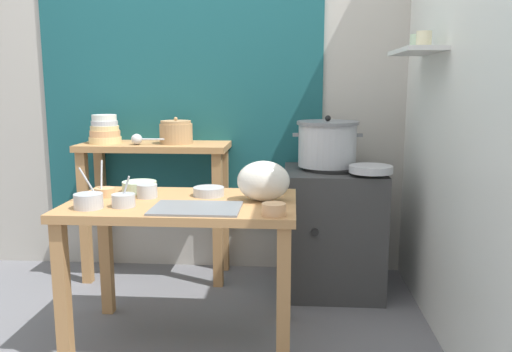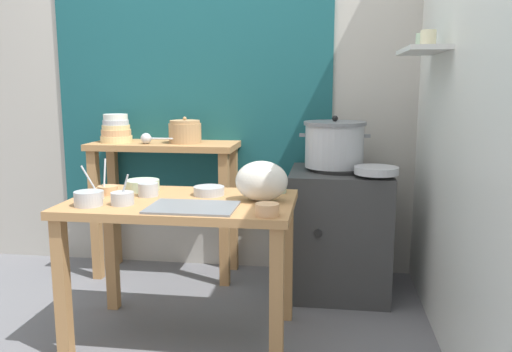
% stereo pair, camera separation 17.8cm
% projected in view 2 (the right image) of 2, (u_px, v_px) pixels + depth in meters
% --- Properties ---
extents(ground_plane, '(9.00, 9.00, 0.00)m').
position_uv_depth(ground_plane, '(173.00, 332.00, 2.72)').
color(ground_plane, slate).
extents(wall_back, '(4.40, 0.12, 2.60)m').
position_uv_depth(wall_back, '(227.00, 80.00, 3.55)').
color(wall_back, '#B2ADA3').
rests_on(wall_back, ground).
extents(wall_right, '(0.30, 3.20, 2.60)m').
position_uv_depth(wall_right, '(460.00, 79.00, 2.50)').
color(wall_right, silver).
rests_on(wall_right, ground).
extents(prep_table, '(1.10, 0.66, 0.72)m').
position_uv_depth(prep_table, '(182.00, 221.00, 2.57)').
color(prep_table, '#B27F4C').
rests_on(prep_table, ground).
extents(back_shelf_table, '(0.96, 0.40, 0.90)m').
position_uv_depth(back_shelf_table, '(165.00, 176.00, 3.45)').
color(back_shelf_table, '#B27F4C').
rests_on(back_shelf_table, ground).
extents(stove_block, '(0.60, 0.61, 0.78)m').
position_uv_depth(stove_block, '(339.00, 231.00, 3.22)').
color(stove_block, '#383838').
rests_on(stove_block, ground).
extents(steamer_pot, '(0.42, 0.38, 0.31)m').
position_uv_depth(steamer_pot, '(334.00, 144.00, 3.15)').
color(steamer_pot, '#B7BABF').
rests_on(steamer_pot, stove_block).
extents(clay_pot, '(0.21, 0.21, 0.17)m').
position_uv_depth(clay_pot, '(185.00, 132.00, 3.38)').
color(clay_pot, tan).
rests_on(clay_pot, back_shelf_table).
extents(bowl_stack_enamel, '(0.21, 0.21, 0.18)m').
position_uv_depth(bowl_stack_enamel, '(116.00, 130.00, 3.43)').
color(bowl_stack_enamel, '#E5C684').
rests_on(bowl_stack_enamel, back_shelf_table).
extents(ladle, '(0.26, 0.07, 0.07)m').
position_uv_depth(ladle, '(148.00, 138.00, 3.34)').
color(ladle, '#B7BABF').
rests_on(ladle, back_shelf_table).
extents(serving_tray, '(0.40, 0.28, 0.01)m').
position_uv_depth(serving_tray, '(192.00, 207.00, 2.37)').
color(serving_tray, slate).
rests_on(serving_tray, prep_table).
extents(plastic_bag, '(0.25, 0.18, 0.20)m').
position_uv_depth(plastic_bag, '(262.00, 181.00, 2.50)').
color(plastic_bag, silver).
rests_on(plastic_bag, prep_table).
extents(wide_pan, '(0.25, 0.25, 0.04)m').
position_uv_depth(wide_pan, '(376.00, 170.00, 2.92)').
color(wide_pan, '#B7BABF').
rests_on(wide_pan, stove_block).
extents(prep_bowl_0, '(0.10, 0.10, 0.18)m').
position_uv_depth(prep_bowl_0, '(108.00, 189.00, 2.67)').
color(prep_bowl_0, tan).
rests_on(prep_bowl_0, prep_table).
extents(prep_bowl_1, '(0.11, 0.11, 0.14)m').
position_uv_depth(prep_bowl_1, '(122.00, 198.00, 2.44)').
color(prep_bowl_1, '#B7BABF').
rests_on(prep_bowl_1, prep_table).
extents(prep_bowl_2, '(0.18, 0.18, 0.06)m').
position_uv_depth(prep_bowl_2, '(143.00, 185.00, 2.77)').
color(prep_bowl_2, '#B7D1AD').
rests_on(prep_bowl_2, prep_table).
extents(prep_bowl_3, '(0.10, 0.10, 0.05)m').
position_uv_depth(prep_bowl_3, '(267.00, 209.00, 2.23)').
color(prep_bowl_3, tan).
rests_on(prep_bowl_3, prep_table).
extents(prep_bowl_4, '(0.13, 0.13, 0.07)m').
position_uv_depth(prep_bowl_4, '(88.00, 198.00, 2.42)').
color(prep_bowl_4, '#B7BABF').
rests_on(prep_bowl_4, prep_table).
extents(prep_bowl_5, '(0.16, 0.16, 0.04)m').
position_uv_depth(prep_bowl_5, '(209.00, 190.00, 2.65)').
color(prep_bowl_5, '#B7BABF').
rests_on(prep_bowl_5, prep_table).
extents(prep_bowl_6, '(0.10, 0.10, 0.07)m').
position_uv_depth(prep_bowl_6, '(148.00, 189.00, 2.63)').
color(prep_bowl_6, '#B7BABF').
rests_on(prep_bowl_6, prep_table).
extents(prep_bowl_7, '(0.11, 0.11, 0.17)m').
position_uv_depth(prep_bowl_7, '(93.00, 194.00, 2.56)').
color(prep_bowl_7, '#B7BABF').
rests_on(prep_bowl_7, prep_table).
extents(prep_bowl_8, '(0.14, 0.14, 0.14)m').
position_uv_depth(prep_bowl_8, '(273.00, 186.00, 2.72)').
color(prep_bowl_8, '#B7D1AD').
rests_on(prep_bowl_8, prep_table).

